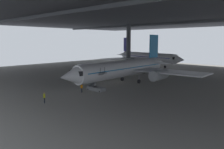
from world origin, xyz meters
name	(u,v)px	position (x,y,z in m)	size (l,w,h in m)	color
ground_plane	(123,83)	(0.00, 0.00, 0.00)	(110.00, 110.00, 0.00)	gray
hangar_structure	(157,15)	(-0.06, 13.76, 16.16)	(121.00, 99.00, 16.78)	#4C4F54
airplane_main	(125,68)	(0.73, -0.05, 3.37)	(33.82, 35.08, 11.05)	white
boarding_stairs	(96,87)	(1.68, -9.77, 0.72)	(4.17, 1.65, 4.57)	slate
crew_worker_near_nose	(44,97)	(2.53, -21.41, 0.98)	(0.43, 0.41, 1.70)	#232838
crew_worker_by_stairs	(82,88)	(0.91, -12.79, 0.94)	(0.26, 0.55, 1.65)	#232838
airplane_distant	(146,57)	(-17.35, 34.18, 3.34)	(34.39, 33.62, 10.89)	white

